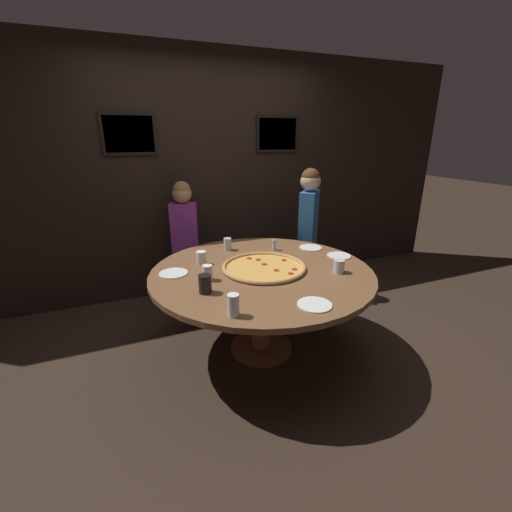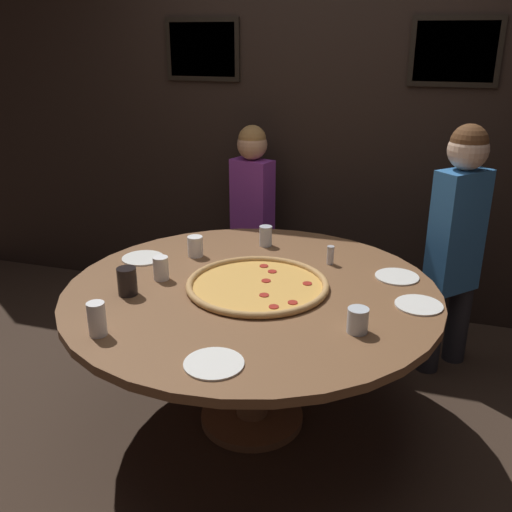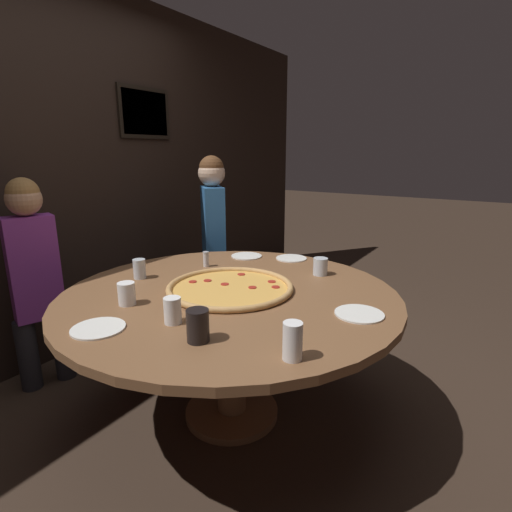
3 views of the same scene
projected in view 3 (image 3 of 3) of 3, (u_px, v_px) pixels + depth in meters
name	position (u px, v px, depth m)	size (l,w,h in m)	color
ground_plane	(232.00, 414.00, 2.27)	(24.00, 24.00, 0.00)	#38281E
back_wall	(55.00, 173.00, 2.72)	(6.40, 0.08, 2.60)	black
dining_table	(230.00, 312.00, 2.11)	(1.75, 1.75, 0.74)	brown
giant_pizza	(230.00, 287.00, 2.11)	(0.67, 0.67, 0.03)	#E5A84C
drink_cup_by_shaker	(173.00, 310.00, 1.69)	(0.07, 0.07, 0.11)	white
drink_cup_far_left	(293.00, 341.00, 1.39)	(0.07, 0.07, 0.14)	white
drink_cup_centre_back	(127.00, 294.00, 1.90)	(0.08, 0.08, 0.11)	white
drink_cup_front_edge	(320.00, 266.00, 2.36)	(0.08, 0.08, 0.10)	silver
drink_cup_near_right	(139.00, 269.00, 2.29)	(0.07, 0.07, 0.11)	silver
drink_cup_beside_pizza	(198.00, 326.00, 1.53)	(0.09, 0.09, 0.13)	black
white_plate_right_side	(291.00, 258.00, 2.72)	(0.21, 0.21, 0.01)	white
white_plate_left_side	(359.00, 314.00, 1.79)	(0.22, 0.22, 0.01)	white
white_plate_far_back	(98.00, 328.00, 1.64)	(0.22, 0.22, 0.01)	white
white_plate_beside_cup	(247.00, 256.00, 2.78)	(0.21, 0.21, 0.01)	white
condiment_shaker	(206.00, 259.00, 2.53)	(0.04, 0.04, 0.10)	silver
diner_centre_back	(35.00, 273.00, 2.41)	(0.35, 0.22, 1.31)	#232328
diner_far_left	(213.00, 233.00, 3.26)	(0.34, 0.35, 1.42)	#232328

